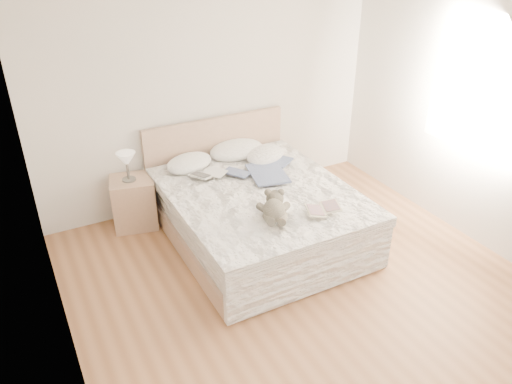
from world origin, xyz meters
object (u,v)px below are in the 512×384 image
bed (256,211)px  childrens_book (323,209)px  table_lamp (126,161)px  nightstand (134,202)px  photo_book (208,174)px  teddy_bear (274,217)px

bed → childrens_book: (0.31, -0.74, 0.32)m
childrens_book → table_lamp: bearing=152.2°
nightstand → table_lamp: (-0.02, -0.01, 0.50)m
bed → photo_book: size_ratio=6.40×
nightstand → table_lamp: bearing=-157.9°
nightstand → photo_book: size_ratio=1.67×
nightstand → teddy_bear: (0.88, -1.49, 0.37)m
table_lamp → teddy_bear: (0.90, -1.48, -0.13)m
photo_book → teddy_bear: teddy_bear is taller
childrens_book → nightstand: bearing=151.6°
bed → table_lamp: 1.43m
table_lamp → childrens_book: size_ratio=0.92×
table_lamp → childrens_book: 2.08m
nightstand → teddy_bear: teddy_bear is taller
childrens_book → teddy_bear: teddy_bear is taller
nightstand → childrens_book: 2.10m
photo_book → table_lamp: bearing=119.8°
childrens_book → teddy_bear: size_ratio=0.91×
nightstand → table_lamp: table_lamp is taller
bed → table_lamp: bearing=143.1°
childrens_book → teddy_bear: (-0.48, 0.06, 0.02)m
teddy_bear → nightstand: bearing=144.5°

